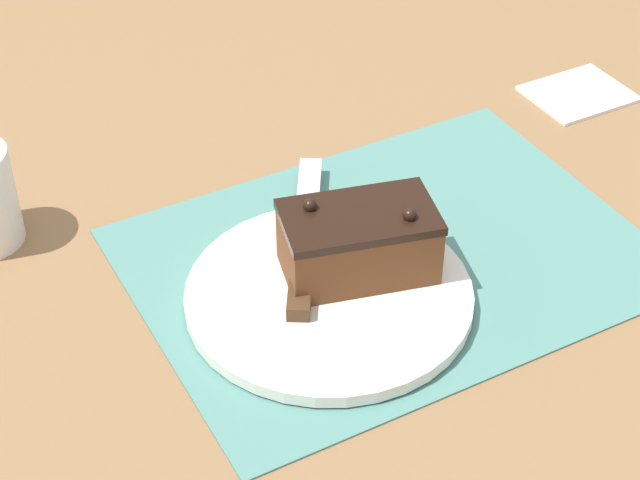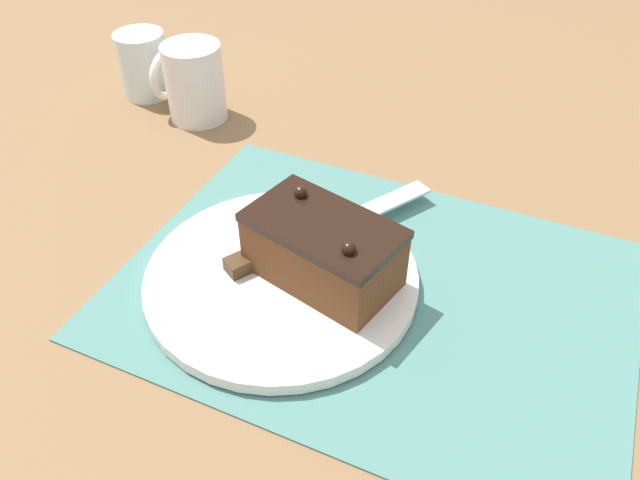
% 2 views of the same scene
% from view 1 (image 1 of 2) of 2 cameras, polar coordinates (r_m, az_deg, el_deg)
% --- Properties ---
extents(ground_plane, '(3.00, 3.00, 0.00)m').
position_cam_1_polar(ground_plane, '(0.99, 3.73, -0.98)').
color(ground_plane, olive).
extents(placemat_woven, '(0.46, 0.34, 0.00)m').
position_cam_1_polar(placemat_woven, '(0.99, 3.74, -0.89)').
color(placemat_woven, slate).
rests_on(placemat_woven, ground_plane).
extents(cake_plate, '(0.25, 0.25, 0.01)m').
position_cam_1_polar(cake_plate, '(0.93, 0.48, -2.99)').
color(cake_plate, white).
rests_on(cake_plate, placemat_woven).
extents(chocolate_cake, '(0.15, 0.11, 0.07)m').
position_cam_1_polar(chocolate_cake, '(0.93, 2.07, -0.09)').
color(chocolate_cake, brown).
rests_on(chocolate_cake, cake_plate).
extents(serving_knife, '(0.14, 0.22, 0.01)m').
position_cam_1_polar(serving_knife, '(0.95, -0.93, -0.97)').
color(serving_knife, '#472D19').
rests_on(serving_knife, cake_plate).
extents(folded_napkin, '(0.11, 0.09, 0.01)m').
position_cam_1_polar(folded_napkin, '(1.25, 13.63, 7.66)').
color(folded_napkin, white).
rests_on(folded_napkin, ground_plane).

